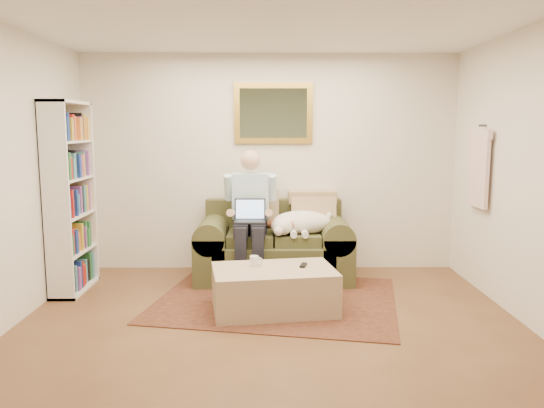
{
  "coord_description": "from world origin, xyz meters",
  "views": [
    {
      "loc": [
        -0.01,
        -3.93,
        1.72
      ],
      "look_at": [
        0.02,
        1.45,
        0.95
      ],
      "focal_mm": 35.0,
      "sensor_mm": 36.0,
      "label": 1
    }
  ],
  "objects_px": {
    "laptop": "(250,216)",
    "sleeping_dog": "(302,222)",
    "bookshelf": "(70,197)",
    "sofa": "(274,253)",
    "seated_man": "(250,218)",
    "coffee_mug": "(254,261)",
    "ottoman": "(274,290)"
  },
  "relations": [
    {
      "from": "laptop",
      "to": "coffee_mug",
      "type": "xyz_separation_m",
      "value": [
        0.07,
        -0.79,
        -0.31
      ]
    },
    {
      "from": "sofa",
      "to": "seated_man",
      "type": "bearing_deg",
      "value": -148.55
    },
    {
      "from": "laptop",
      "to": "bookshelf",
      "type": "height_order",
      "value": "bookshelf"
    },
    {
      "from": "laptop",
      "to": "sleeping_dog",
      "type": "relative_size",
      "value": 0.47
    },
    {
      "from": "coffee_mug",
      "to": "bookshelf",
      "type": "relative_size",
      "value": 0.05
    },
    {
      "from": "sleeping_dog",
      "to": "bookshelf",
      "type": "bearing_deg",
      "value": -172.27
    },
    {
      "from": "coffee_mug",
      "to": "bookshelf",
      "type": "bearing_deg",
      "value": 163.04
    },
    {
      "from": "ottoman",
      "to": "laptop",
      "type": "bearing_deg",
      "value": 106.08
    },
    {
      "from": "bookshelf",
      "to": "laptop",
      "type": "bearing_deg",
      "value": 5.88
    },
    {
      "from": "sofa",
      "to": "sleeping_dog",
      "type": "relative_size",
      "value": 2.43
    },
    {
      "from": "sleeping_dog",
      "to": "ottoman",
      "type": "distance_m",
      "value": 1.17
    },
    {
      "from": "seated_man",
      "to": "laptop",
      "type": "relative_size",
      "value": 4.33
    },
    {
      "from": "laptop",
      "to": "ottoman",
      "type": "height_order",
      "value": "laptop"
    },
    {
      "from": "sofa",
      "to": "ottoman",
      "type": "distance_m",
      "value": 1.11
    },
    {
      "from": "bookshelf",
      "to": "sofa",
      "type": "bearing_deg",
      "value": 11.15
    },
    {
      "from": "ottoman",
      "to": "bookshelf",
      "type": "bearing_deg",
      "value": 162.26
    },
    {
      "from": "coffee_mug",
      "to": "bookshelf",
      "type": "distance_m",
      "value": 2.11
    },
    {
      "from": "laptop",
      "to": "bookshelf",
      "type": "bearing_deg",
      "value": -174.12
    },
    {
      "from": "seated_man",
      "to": "coffee_mug",
      "type": "bearing_deg",
      "value": -85.61
    },
    {
      "from": "ottoman",
      "to": "coffee_mug",
      "type": "distance_m",
      "value": 0.33
    },
    {
      "from": "sofa",
      "to": "laptop",
      "type": "xyz_separation_m",
      "value": [
        -0.26,
        -0.23,
        0.47
      ]
    },
    {
      "from": "seated_man",
      "to": "ottoman",
      "type": "xyz_separation_m",
      "value": [
        0.25,
        -0.95,
        -0.53
      ]
    },
    {
      "from": "ottoman",
      "to": "coffee_mug",
      "type": "xyz_separation_m",
      "value": [
        -0.19,
        0.09,
        0.26
      ]
    },
    {
      "from": "seated_man",
      "to": "ottoman",
      "type": "relative_size",
      "value": 1.3
    },
    {
      "from": "sleeping_dog",
      "to": "coffee_mug",
      "type": "xyz_separation_m",
      "value": [
        -0.51,
        -0.93,
        -0.21
      ]
    },
    {
      "from": "sleeping_dog",
      "to": "ottoman",
      "type": "bearing_deg",
      "value": -107.7
    },
    {
      "from": "seated_man",
      "to": "laptop",
      "type": "xyz_separation_m",
      "value": [
        0.0,
        -0.07,
        0.04
      ]
    },
    {
      "from": "laptop",
      "to": "ottoman",
      "type": "bearing_deg",
      "value": -73.92
    },
    {
      "from": "sleeping_dog",
      "to": "coffee_mug",
      "type": "height_order",
      "value": "sleeping_dog"
    },
    {
      "from": "coffee_mug",
      "to": "sofa",
      "type": "bearing_deg",
      "value": 79.03
    },
    {
      "from": "seated_man",
      "to": "sofa",
      "type": "bearing_deg",
      "value": 31.45
    },
    {
      "from": "sleeping_dog",
      "to": "seated_man",
      "type": "bearing_deg",
      "value": -172.87
    }
  ]
}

